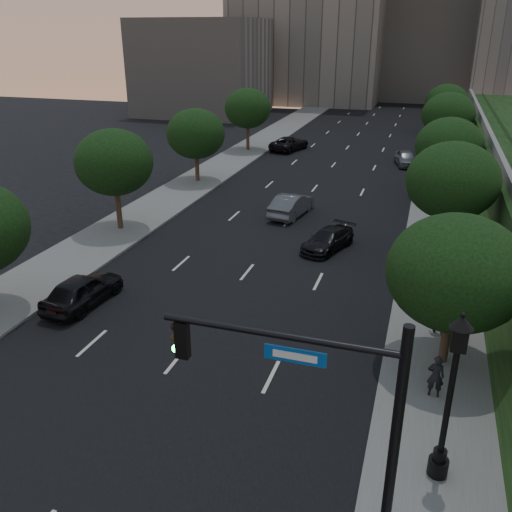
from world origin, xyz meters
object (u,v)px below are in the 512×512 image
(sedan_near_left, at_px, (83,290))
(sedan_far_right, at_px, (406,158))
(traffic_signal_mast, at_px, (344,446))
(sedan_near_right, at_px, (328,240))
(sedan_far_left, at_px, (289,143))
(pedestrian_c, at_px, (448,271))
(sedan_mid_left, at_px, (292,205))
(street_lamp, at_px, (448,406))
(pedestrian_a, at_px, (436,376))
(pedestrian_b, at_px, (440,315))

(sedan_near_left, distance_m, sedan_far_right, 37.32)
(traffic_signal_mast, relative_size, sedan_near_right, 1.60)
(sedan_far_left, relative_size, pedestrian_c, 3.06)
(traffic_signal_mast, distance_m, sedan_mid_left, 27.71)
(sedan_far_right, bearing_deg, pedestrian_c, -95.75)
(sedan_mid_left, bearing_deg, sedan_far_right, -101.64)
(street_lamp, xyz_separation_m, sedan_mid_left, (-10.25, 22.79, -1.83))
(pedestrian_a, bearing_deg, sedan_far_right, -83.97)
(sedan_far_right, relative_size, pedestrian_c, 2.45)
(traffic_signal_mast, height_order, sedan_mid_left, traffic_signal_mast)
(sedan_far_left, height_order, pedestrian_c, pedestrian_c)
(sedan_far_left, relative_size, sedan_far_right, 1.25)
(sedan_far_right, height_order, pedestrian_b, pedestrian_b)
(sedan_near_right, relative_size, pedestrian_b, 2.61)
(sedan_far_right, bearing_deg, traffic_signal_mast, -102.12)
(sedan_far_left, xyz_separation_m, pedestrian_a, (15.94, -41.05, 0.22))
(traffic_signal_mast, relative_size, sedan_mid_left, 1.43)
(sedan_near_left, relative_size, sedan_far_left, 0.85)
(sedan_mid_left, height_order, sedan_near_right, sedan_mid_left)
(sedan_near_left, relative_size, pedestrian_a, 2.80)
(street_lamp, xyz_separation_m, pedestrian_b, (-0.05, 8.68, -1.65))
(sedan_far_left, bearing_deg, pedestrian_a, 126.43)
(sedan_far_right, relative_size, pedestrian_b, 2.60)
(sedan_far_right, bearing_deg, street_lamp, -98.67)
(sedan_near_left, distance_m, sedan_mid_left, 17.57)
(pedestrian_c, bearing_deg, sedan_far_left, -54.41)
(sedan_mid_left, height_order, pedestrian_a, pedestrian_a)
(pedestrian_b, distance_m, pedestrian_c, 4.81)
(sedan_far_left, distance_m, pedestrian_c, 35.52)
(sedan_near_left, distance_m, sedan_near_right, 14.66)
(sedan_near_left, xyz_separation_m, sedan_far_right, (13.16, 34.92, -0.05))
(traffic_signal_mast, height_order, sedan_near_right, traffic_signal_mast)
(street_lamp, bearing_deg, pedestrian_c, 88.59)
(street_lamp, height_order, sedan_mid_left, street_lamp)
(sedan_far_right, bearing_deg, sedan_near_left, -123.98)
(traffic_signal_mast, bearing_deg, sedan_mid_left, 106.52)
(sedan_mid_left, xyz_separation_m, pedestrian_c, (10.59, -9.31, 0.24))
(sedan_near_right, distance_m, pedestrian_b, 10.65)
(traffic_signal_mast, relative_size, pedestrian_a, 4.21)
(sedan_near_right, distance_m, sedan_far_right, 24.40)
(street_lamp, distance_m, sedan_far_left, 47.79)
(sedan_mid_left, bearing_deg, sedan_near_right, 131.88)
(sedan_mid_left, bearing_deg, sedan_near_left, 77.85)
(street_lamp, distance_m, pedestrian_c, 13.57)
(sedan_far_right, relative_size, pedestrian_a, 2.63)
(street_lamp, distance_m, pedestrian_a, 4.25)
(street_lamp, relative_size, sedan_far_right, 1.29)
(street_lamp, bearing_deg, sedan_mid_left, 114.23)
(sedan_near_right, relative_size, pedestrian_a, 2.64)
(street_lamp, xyz_separation_m, sedan_near_left, (-16.53, 6.37, -1.84))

